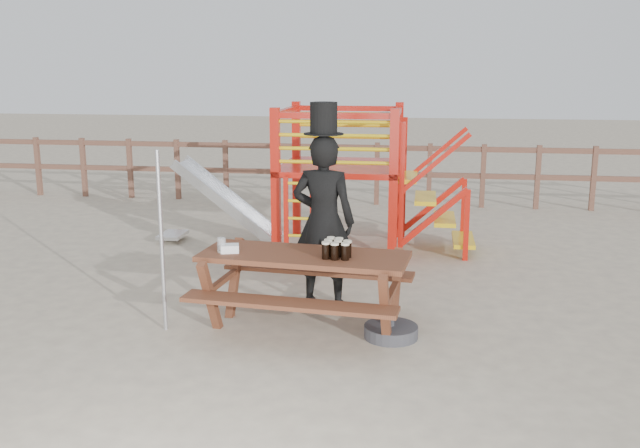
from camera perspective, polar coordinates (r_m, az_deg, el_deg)
The scene contains 10 objects.
ground at distance 7.25m, azimuth -3.36°, elevation -8.91°, with size 60.00×60.00×0.00m, color #BBAC91.
back_fence at distance 13.81m, azimuth 2.51°, elevation 4.64°, with size 15.09×0.09×1.20m.
playground_fort at distance 10.38m, azimuth 1.25°, elevation 3.85°, with size 4.71×1.84×2.10m.
picnic_table at distance 7.24m, azimuth -1.27°, elevation -4.67°, with size 2.22×1.64×0.81m.
man_with_hat at distance 7.87m, azimuth 0.29°, elevation 0.59°, with size 0.75×0.53×2.27m.
metal_pole at distance 7.29m, azimuth -12.56°, elevation -1.43°, with size 0.04×0.04×1.85m, color #B2B2B7.
parasol_base at distance 7.21m, azimuth 5.69°, elevation -8.55°, with size 0.54×0.54×0.23m.
paper_bag at distance 7.26m, azimuth -7.22°, elevation -1.95°, with size 0.18×0.14×0.08m, color white.
stout_pints at distance 7.01m, azimuth 1.30°, elevation -1.98°, with size 0.28×0.30×0.17m.
empty_glasses at distance 7.26m, azimuth -7.88°, elevation -1.73°, with size 0.10×0.10×0.15m.
Camera 1 is at (1.40, -6.60, 2.67)m, focal length 40.00 mm.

